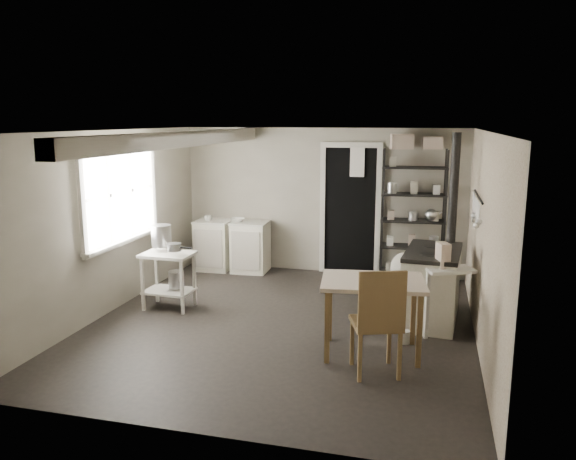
% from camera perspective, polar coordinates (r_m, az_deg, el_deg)
% --- Properties ---
extents(floor, '(5.00, 5.00, 0.00)m').
position_cam_1_polar(floor, '(6.88, -0.63, -9.50)').
color(floor, black).
rests_on(floor, ground).
extents(ceiling, '(5.00, 5.00, 0.00)m').
position_cam_1_polar(ceiling, '(6.44, -0.68, 10.03)').
color(ceiling, silver).
rests_on(ceiling, wall_back).
extents(wall_back, '(4.50, 0.02, 2.30)m').
position_cam_1_polar(wall_back, '(8.96, 3.51, 2.97)').
color(wall_back, '#9D9786').
rests_on(wall_back, ground).
extents(wall_front, '(4.50, 0.02, 2.30)m').
position_cam_1_polar(wall_front, '(4.27, -9.46, -6.44)').
color(wall_front, '#9D9786').
rests_on(wall_front, ground).
extents(wall_left, '(0.02, 5.00, 2.30)m').
position_cam_1_polar(wall_left, '(7.46, -17.59, 0.78)').
color(wall_left, '#9D9786').
rests_on(wall_left, ground).
extents(wall_right, '(0.02, 5.00, 2.30)m').
position_cam_1_polar(wall_right, '(6.37, 19.29, -1.05)').
color(wall_right, '#9D9786').
rests_on(wall_right, ground).
extents(window, '(0.12, 1.76, 1.28)m').
position_cam_1_polar(window, '(7.56, -16.75, 3.65)').
color(window, beige).
rests_on(window, wall_left).
extents(doorway, '(0.96, 0.10, 2.08)m').
position_cam_1_polar(doorway, '(8.88, 6.31, 1.87)').
color(doorway, beige).
rests_on(doorway, ground).
extents(ceiling_beam, '(0.18, 5.00, 0.18)m').
position_cam_1_polar(ceiling_beam, '(6.85, -10.54, 9.08)').
color(ceiling_beam, beige).
rests_on(ceiling_beam, ceiling).
extents(wallpaper_panel, '(0.01, 5.00, 2.30)m').
position_cam_1_polar(wallpaper_panel, '(6.37, 19.20, -1.04)').
color(wallpaper_panel, beige).
rests_on(wallpaper_panel, wall_right).
extents(utensil_rail, '(0.06, 1.20, 0.44)m').
position_cam_1_polar(utensil_rail, '(6.89, 18.62, 3.26)').
color(utensil_rail, silver).
rests_on(utensil_rail, wall_right).
extents(prep_table, '(0.65, 0.47, 0.74)m').
position_cam_1_polar(prep_table, '(7.48, -12.02, -4.82)').
color(prep_table, beige).
rests_on(prep_table, ground).
extents(stockpot, '(0.27, 0.27, 0.28)m').
position_cam_1_polar(stockpot, '(7.49, -12.75, -0.56)').
color(stockpot, silver).
rests_on(stockpot, prep_table).
extents(saucepan, '(0.19, 0.19, 0.10)m').
position_cam_1_polar(saucepan, '(7.20, -11.48, -1.71)').
color(saucepan, silver).
rests_on(saucepan, prep_table).
extents(bucket, '(0.22, 0.22, 0.22)m').
position_cam_1_polar(bucket, '(7.47, -11.29, -4.92)').
color(bucket, silver).
rests_on(bucket, prep_table).
extents(base_cabinets, '(1.26, 0.57, 0.82)m').
position_cam_1_polar(base_cabinets, '(9.16, -5.70, -1.28)').
color(base_cabinets, '#ECE6CD').
rests_on(base_cabinets, ground).
extents(mixing_bowl, '(0.33, 0.33, 0.07)m').
position_cam_1_polar(mixing_bowl, '(9.02, -5.17, 1.75)').
color(mixing_bowl, silver).
rests_on(mixing_bowl, base_cabinets).
extents(counter_cup, '(0.16, 0.16, 0.10)m').
position_cam_1_polar(counter_cup, '(9.10, -8.13, 1.84)').
color(counter_cup, silver).
rests_on(counter_cup, base_cabinets).
extents(shelf_rack, '(0.97, 0.43, 2.00)m').
position_cam_1_polar(shelf_rack, '(8.65, 12.55, 1.07)').
color(shelf_rack, black).
rests_on(shelf_rack, ground).
extents(shelf_jar, '(0.09, 0.09, 0.18)m').
position_cam_1_polar(shelf_jar, '(8.64, 10.41, 3.90)').
color(shelf_jar, silver).
rests_on(shelf_jar, shelf_rack).
extents(storage_box_a, '(0.36, 0.33, 0.22)m').
position_cam_1_polar(storage_box_a, '(8.49, 11.46, 8.14)').
color(storage_box_a, beige).
rests_on(storage_box_a, shelf_rack).
extents(storage_box_b, '(0.30, 0.29, 0.18)m').
position_cam_1_polar(storage_box_b, '(8.59, 14.42, 7.91)').
color(storage_box_b, beige).
rests_on(storage_box_b, shelf_rack).
extents(stove, '(0.72, 1.18, 0.89)m').
position_cam_1_polar(stove, '(7.06, 14.38, -5.54)').
color(stove, '#ECE6CD').
rests_on(stove, ground).
extents(stovepipe, '(0.11, 0.11, 1.34)m').
position_cam_1_polar(stovepipe, '(7.26, 16.50, 4.08)').
color(stovepipe, black).
rests_on(stovepipe, stove).
extents(side_ledge, '(0.59, 0.47, 0.81)m').
position_cam_1_polar(side_ledge, '(6.59, 15.93, -6.93)').
color(side_ledge, beige).
rests_on(side_ledge, ground).
extents(oats_box, '(0.17, 0.21, 0.28)m').
position_cam_1_polar(oats_box, '(6.46, 15.49, -1.94)').
color(oats_box, beige).
rests_on(oats_box, side_ledge).
extents(work_table, '(1.14, 0.87, 0.80)m').
position_cam_1_polar(work_table, '(6.01, 8.53, -8.91)').
color(work_table, beige).
rests_on(work_table, ground).
extents(table_cup, '(0.11, 0.11, 0.08)m').
position_cam_1_polar(table_cup, '(5.76, 10.45, -5.43)').
color(table_cup, silver).
rests_on(table_cup, work_table).
extents(chair, '(0.57, 0.59, 1.08)m').
position_cam_1_polar(chair, '(5.54, 8.91, -9.52)').
color(chair, brown).
rests_on(chair, ground).
extents(flour_sack, '(0.51, 0.48, 0.48)m').
position_cam_1_polar(flour_sack, '(8.56, 11.70, -3.86)').
color(flour_sack, white).
rests_on(flour_sack, ground).
extents(floor_crock, '(0.14, 0.14, 0.14)m').
position_cam_1_polar(floor_crock, '(6.43, 11.81, -10.56)').
color(floor_crock, silver).
rests_on(floor_crock, ground).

